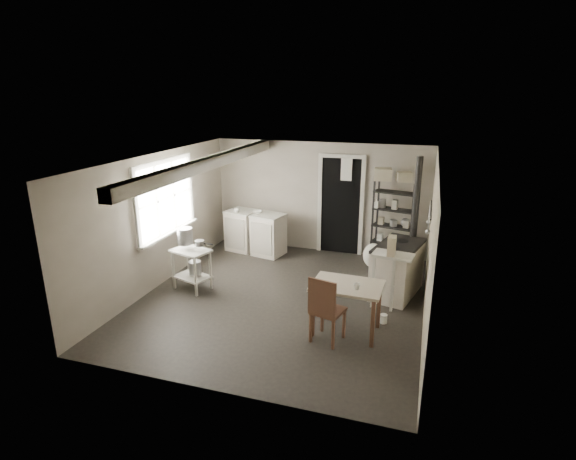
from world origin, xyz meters
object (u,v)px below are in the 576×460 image
(stove, at_px, (397,269))
(chair, at_px, (328,308))
(prep_table, at_px, (192,267))
(shelf_rack, at_px, (394,218))
(flour_sack, at_px, (374,256))
(work_table, at_px, (346,307))
(stockpot, at_px, (185,236))
(base_cabinets, at_px, (255,231))

(stove, xyz_separation_m, chair, (-0.78, -1.80, 0.05))
(prep_table, height_order, stove, stove)
(shelf_rack, height_order, chair, shelf_rack)
(flour_sack, bearing_deg, shelf_rack, 42.46)
(prep_table, distance_m, work_table, 2.87)
(flour_sack, bearing_deg, prep_table, -146.29)
(prep_table, relative_size, shelf_rack, 0.42)
(prep_table, xyz_separation_m, chair, (2.60, -0.94, 0.08))
(stockpot, bearing_deg, shelf_rack, 33.47)
(prep_table, height_order, chair, chair)
(prep_table, height_order, flour_sack, prep_table)
(stockpot, bearing_deg, base_cabinets, 77.20)
(stove, distance_m, flour_sack, 1.19)
(shelf_rack, bearing_deg, chair, -87.60)
(base_cabinets, distance_m, flour_sack, 2.52)
(stockpot, relative_size, shelf_rack, 0.17)
(base_cabinets, xyz_separation_m, shelf_rack, (2.82, 0.13, 0.49))
(base_cabinets, xyz_separation_m, stove, (3.02, -1.20, -0.02))
(prep_table, relative_size, flour_sack, 1.46)
(base_cabinets, relative_size, shelf_rack, 0.78)
(stockpot, height_order, stove, stockpot)
(stockpot, distance_m, base_cabinets, 2.14)
(shelf_rack, bearing_deg, base_cabinets, -164.53)
(shelf_rack, bearing_deg, prep_table, -132.53)
(prep_table, distance_m, flour_sack, 3.44)
(flour_sack, bearing_deg, stockpot, -147.61)
(chair, height_order, flour_sack, chair)
(prep_table, height_order, base_cabinets, base_cabinets)
(prep_table, distance_m, stockpot, 0.55)
(work_table, xyz_separation_m, chair, (-0.20, -0.30, 0.10))
(stockpot, distance_m, work_table, 3.03)
(stove, height_order, chair, chair)
(shelf_rack, distance_m, work_table, 2.92)
(chair, bearing_deg, stockpot, 174.62)
(base_cabinets, relative_size, flour_sack, 2.69)
(stockpot, distance_m, flour_sack, 3.58)
(stove, xyz_separation_m, work_table, (-0.58, -1.50, -0.06))
(stockpot, height_order, shelf_rack, shelf_rack)
(base_cabinets, bearing_deg, work_table, -36.22)
(stove, relative_size, work_table, 1.15)
(shelf_rack, relative_size, work_table, 1.74)
(prep_table, xyz_separation_m, stockpot, (-0.11, 0.03, 0.54))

